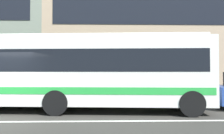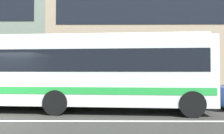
# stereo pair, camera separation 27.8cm
# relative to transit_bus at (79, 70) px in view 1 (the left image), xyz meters

# --- Properties ---
(hedge_row_far) EXTENTS (17.91, 1.10, 0.82)m
(hedge_row_far) POSITION_rel_transit_bus_xyz_m (-2.33, 3.38, -1.40)
(hedge_row_far) COLOR #32551B
(hedge_row_far) RESTS_ON ground_plane
(apartment_block_right) EXTENTS (22.33, 11.15, 11.62)m
(apartment_block_right) POSITION_rel_transit_bus_xyz_m (7.14, 12.72, 4.01)
(apartment_block_right) COLOR tan
(apartment_block_right) RESTS_ON ground_plane
(transit_bus) EXTENTS (11.33, 3.34, 3.28)m
(transit_bus) POSITION_rel_transit_bus_xyz_m (0.00, 0.00, 0.00)
(transit_bus) COLOR silver
(transit_bus) RESTS_ON ground_plane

